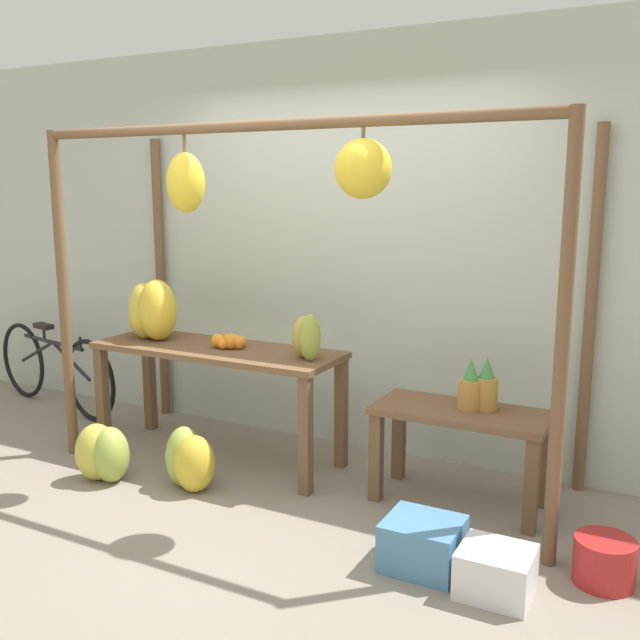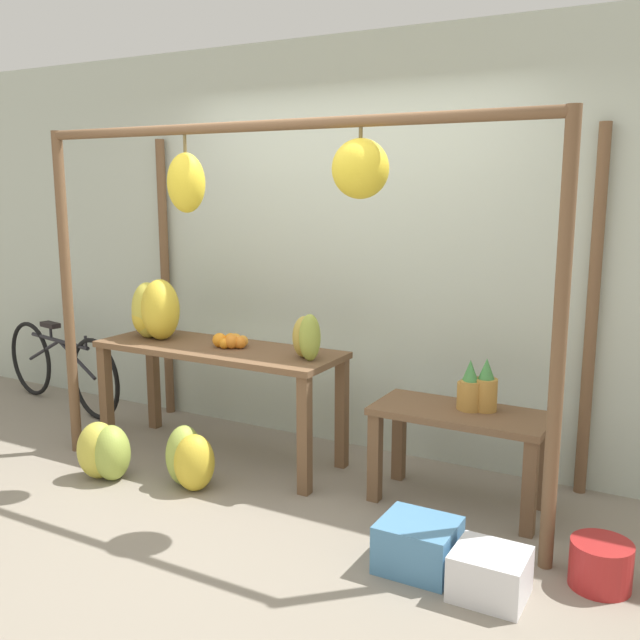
{
  "view_description": "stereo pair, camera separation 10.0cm",
  "coord_description": "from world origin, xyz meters",
  "px_view_note": "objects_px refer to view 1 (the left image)",
  "views": [
    {
      "loc": [
        2.09,
        -2.97,
        1.83
      ],
      "look_at": [
        0.13,
        0.78,
        1.02
      ],
      "focal_mm": 40.0,
      "sensor_mm": 36.0,
      "label": 1
    },
    {
      "loc": [
        2.18,
        -2.93,
        1.83
      ],
      "look_at": [
        0.13,
        0.78,
        1.02
      ],
      "focal_mm": 40.0,
      "sensor_mm": 36.0,
      "label": 2
    }
  ],
  "objects_px": {
    "banana_pile_ground_left": "(103,453)",
    "pineapple_cluster": "(476,388)",
    "papaya_pile": "(306,337)",
    "orange_pile": "(231,342)",
    "fruit_crate_white": "(423,544)",
    "parked_bicycle": "(54,368)",
    "banana_pile_on_table": "(152,312)",
    "blue_bucket": "(604,561)",
    "banana_pile_ground_right": "(189,460)",
    "fruit_crate_purple": "(496,572)"
  },
  "relations": [
    {
      "from": "papaya_pile",
      "to": "fruit_crate_purple",
      "type": "bearing_deg",
      "value": -28.83
    },
    {
      "from": "banana_pile_ground_right",
      "to": "papaya_pile",
      "type": "relative_size",
      "value": 1.37
    },
    {
      "from": "parked_bicycle",
      "to": "banana_pile_ground_right",
      "type": "bearing_deg",
      "value": -21.37
    },
    {
      "from": "parked_bicycle",
      "to": "papaya_pile",
      "type": "xyz_separation_m",
      "value": [
        2.53,
        -0.29,
        0.56
      ]
    },
    {
      "from": "pineapple_cluster",
      "to": "fruit_crate_purple",
      "type": "xyz_separation_m",
      "value": [
        0.36,
        -0.89,
        -0.58
      ]
    },
    {
      "from": "blue_bucket",
      "to": "papaya_pile",
      "type": "bearing_deg",
      "value": 166.38
    },
    {
      "from": "banana_pile_ground_left",
      "to": "fruit_crate_purple",
      "type": "height_order",
      "value": "banana_pile_ground_left"
    },
    {
      "from": "orange_pile",
      "to": "fruit_crate_purple",
      "type": "distance_m",
      "value": 2.24
    },
    {
      "from": "banana_pile_ground_left",
      "to": "blue_bucket",
      "type": "bearing_deg",
      "value": 3.97
    },
    {
      "from": "blue_bucket",
      "to": "fruit_crate_purple",
      "type": "relative_size",
      "value": 0.87
    },
    {
      "from": "banana_pile_ground_left",
      "to": "papaya_pile",
      "type": "xyz_separation_m",
      "value": [
        1.1,
        0.64,
        0.73
      ]
    },
    {
      "from": "orange_pile",
      "to": "fruit_crate_white",
      "type": "height_order",
      "value": "orange_pile"
    },
    {
      "from": "parked_bicycle",
      "to": "banana_pile_ground_left",
      "type": "bearing_deg",
      "value": -32.94
    },
    {
      "from": "banana_pile_on_table",
      "to": "parked_bicycle",
      "type": "distance_m",
      "value": 1.45
    },
    {
      "from": "banana_pile_on_table",
      "to": "banana_pile_ground_right",
      "type": "height_order",
      "value": "banana_pile_on_table"
    },
    {
      "from": "blue_bucket",
      "to": "parked_bicycle",
      "type": "height_order",
      "value": "parked_bicycle"
    },
    {
      "from": "orange_pile",
      "to": "banana_pile_ground_right",
      "type": "xyz_separation_m",
      "value": [
        0.04,
        -0.52,
        -0.63
      ]
    },
    {
      "from": "pineapple_cluster",
      "to": "fruit_crate_white",
      "type": "xyz_separation_m",
      "value": [
        -0.01,
        -0.82,
        -0.57
      ]
    },
    {
      "from": "fruit_crate_white",
      "to": "papaya_pile",
      "type": "bearing_deg",
      "value": 145.65
    },
    {
      "from": "banana_pile_ground_left",
      "to": "fruit_crate_white",
      "type": "distance_m",
      "value": 2.12
    },
    {
      "from": "banana_pile_on_table",
      "to": "blue_bucket",
      "type": "xyz_separation_m",
      "value": [
        3.06,
        -0.47,
        -0.85
      ]
    },
    {
      "from": "orange_pile",
      "to": "parked_bicycle",
      "type": "xyz_separation_m",
      "value": [
        -1.95,
        0.25,
        -0.47
      ]
    },
    {
      "from": "banana_pile_ground_right",
      "to": "blue_bucket",
      "type": "xyz_separation_m",
      "value": [
        2.36,
        0.05,
        -0.07
      ]
    },
    {
      "from": "banana_pile_ground_left",
      "to": "papaya_pile",
      "type": "bearing_deg",
      "value": 30.31
    },
    {
      "from": "parked_bicycle",
      "to": "pineapple_cluster",
      "type": "bearing_deg",
      "value": -2.62
    },
    {
      "from": "banana_pile_ground_right",
      "to": "fruit_crate_purple",
      "type": "bearing_deg",
      "value": -8.11
    },
    {
      "from": "orange_pile",
      "to": "pineapple_cluster",
      "type": "xyz_separation_m",
      "value": [
        1.61,
        0.09,
        -0.12
      ]
    },
    {
      "from": "parked_bicycle",
      "to": "fruit_crate_purple",
      "type": "relative_size",
      "value": 5.06
    },
    {
      "from": "banana_pile_on_table",
      "to": "banana_pile_ground_right",
      "type": "relative_size",
      "value": 1.22
    },
    {
      "from": "banana_pile_on_table",
      "to": "fruit_crate_white",
      "type": "bearing_deg",
      "value": -17.83
    },
    {
      "from": "blue_bucket",
      "to": "banana_pile_ground_left",
      "type": "bearing_deg",
      "value": -176.03
    },
    {
      "from": "banana_pile_ground_right",
      "to": "papaya_pile",
      "type": "bearing_deg",
      "value": 41.86
    },
    {
      "from": "blue_bucket",
      "to": "papaya_pile",
      "type": "xyz_separation_m",
      "value": [
        -1.82,
        0.44,
        0.8
      ]
    },
    {
      "from": "parked_bicycle",
      "to": "papaya_pile",
      "type": "relative_size",
      "value": 5.65
    },
    {
      "from": "banana_pile_on_table",
      "to": "pineapple_cluster",
      "type": "height_order",
      "value": "banana_pile_on_table"
    },
    {
      "from": "orange_pile",
      "to": "blue_bucket",
      "type": "bearing_deg",
      "value": -11.18
    },
    {
      "from": "pineapple_cluster",
      "to": "fruit_crate_white",
      "type": "bearing_deg",
      "value": -90.83
    },
    {
      "from": "banana_pile_ground_right",
      "to": "parked_bicycle",
      "type": "bearing_deg",
      "value": 158.63
    },
    {
      "from": "orange_pile",
      "to": "parked_bicycle",
      "type": "relative_size",
      "value": 0.14
    },
    {
      "from": "banana_pile_on_table",
      "to": "parked_bicycle",
      "type": "relative_size",
      "value": 0.3
    },
    {
      "from": "banana_pile_ground_left",
      "to": "pineapple_cluster",
      "type": "bearing_deg",
      "value": 19.76
    },
    {
      "from": "banana_pile_ground_left",
      "to": "banana_pile_ground_right",
      "type": "distance_m",
      "value": 0.57
    },
    {
      "from": "banana_pile_on_table",
      "to": "banana_pile_ground_left",
      "type": "height_order",
      "value": "banana_pile_on_table"
    },
    {
      "from": "orange_pile",
      "to": "fruit_crate_white",
      "type": "xyz_separation_m",
      "value": [
        1.6,
        -0.73,
        -0.69
      ]
    },
    {
      "from": "papaya_pile",
      "to": "banana_pile_on_table",
      "type": "bearing_deg",
      "value": 178.58
    },
    {
      "from": "fruit_crate_white",
      "to": "fruit_crate_purple",
      "type": "bearing_deg",
      "value": -10.45
    },
    {
      "from": "blue_bucket",
      "to": "papaya_pile",
      "type": "height_order",
      "value": "papaya_pile"
    },
    {
      "from": "pineapple_cluster",
      "to": "fruit_crate_white",
      "type": "distance_m",
      "value": 1.0
    },
    {
      "from": "pineapple_cluster",
      "to": "banana_pile_ground_left",
      "type": "height_order",
      "value": "pineapple_cluster"
    },
    {
      "from": "papaya_pile",
      "to": "fruit_crate_purple",
      "type": "distance_m",
      "value": 1.78
    }
  ]
}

